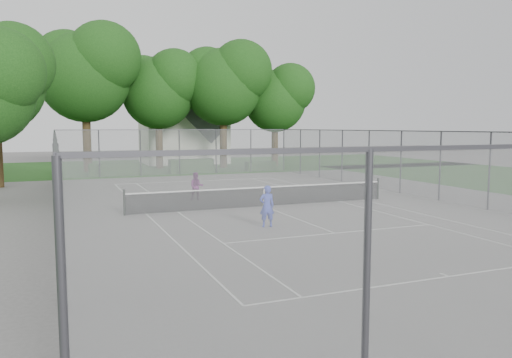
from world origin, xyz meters
name	(u,v)px	position (x,y,z in m)	size (l,w,h in m)	color
ground	(264,206)	(0.00, 0.00, 0.00)	(120.00, 120.00, 0.00)	#64625F
grass_far	(158,166)	(0.00, 26.00, 0.00)	(60.00, 20.00, 0.00)	#1B4814
court_markings	(264,206)	(0.00, 0.00, 0.01)	(11.03, 23.83, 0.01)	silver
tennis_net	(264,196)	(0.00, 0.00, 0.51)	(12.87, 0.10, 1.10)	black
perimeter_fence	(264,168)	(0.00, 0.00, 1.81)	(18.08, 34.08, 3.52)	#38383D
tree_far_left	(86,69)	(-6.41, 22.21, 8.38)	(8.48, 7.74, 12.19)	#332412
tree_far_midleft	(159,87)	(-0.23, 23.32, 7.23)	(7.32, 6.68, 10.52)	#332412
tree_far_midright	(224,81)	(5.36, 21.90, 7.85)	(7.95, 7.25, 11.42)	#332412
tree_far_right	(276,96)	(10.49, 21.95, 6.61)	(6.69, 6.11, 9.62)	#332412
hedge_left	(115,169)	(-4.82, 18.03, 0.47)	(3.77, 1.13, 0.94)	#1D4315
hedge_mid	(191,166)	(1.19, 18.00, 0.56)	(3.56, 1.02, 1.12)	#1D4315
hedge_right	(261,166)	(7.34, 18.15, 0.39)	(2.58, 0.95, 0.77)	#1D4315
house	(183,123)	(3.26, 28.94, 4.08)	(8.14, 6.31, 10.14)	silver
girl_player	(267,206)	(-1.76, -4.44, 0.78)	(0.57, 0.37, 1.56)	#3242BE
woman_player	(196,186)	(-2.43, 3.06, 0.72)	(0.70, 0.54, 1.43)	#672261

